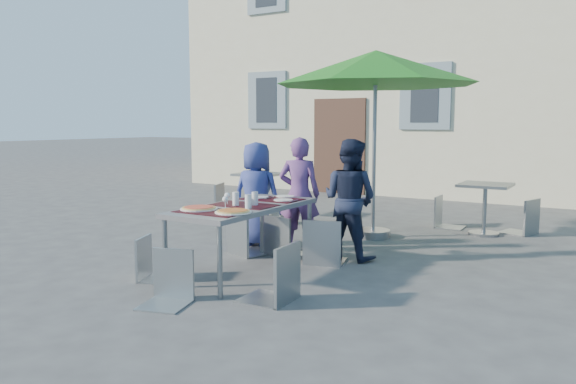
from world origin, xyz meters
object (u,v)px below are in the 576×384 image
Objects in this scene: patio_umbrella at (376,69)px; bg_chair_r_1 at (526,195)px; chair_5 at (168,245)px; child_0 at (257,194)px; chair_2 at (324,214)px; chair_4 at (277,237)px; bg_chair_l_0 at (225,180)px; pizza_near_right at (233,211)px; child_1 at (299,194)px; cafe_table_0 at (259,186)px; child_2 at (350,199)px; chair_1 at (283,211)px; cafe_table_1 at (485,200)px; pizza_near_left at (199,208)px; dining_table at (244,210)px; bg_chair_r_0 at (283,194)px; chair_0 at (245,205)px; bg_chair_l_1 at (445,193)px; chair_3 at (151,233)px.

patio_umbrella reaches higher than bg_chair_r_1.
child_0 is at bearing 105.42° from chair_5.
chair_2 is at bearing 74.20° from chair_5.
bg_chair_l_0 is at bearing 132.65° from chair_4.
pizza_near_right is 0.25× the size of child_1.
cafe_table_0 is at bearing -171.18° from bg_chair_r_1.
child_2 is at bearing 94.26° from chair_4.
chair_1 is (0.61, -0.33, -0.13)m from child_0.
pizza_near_right is 0.38× the size of chair_1.
child_1 is 1.59× the size of chair_5.
pizza_near_right is 0.77m from chair_5.
child_1 is 1.92× the size of cafe_table_1.
chair_5 is at bearing -72.99° from pizza_near_left.
dining_table is 2.21× the size of bg_chair_r_0.
pizza_near_right is at bearing -59.11° from chair_0.
patio_umbrella is at bearing -9.37° from bg_chair_l_0.
bg_chair_r_1 reaches higher than pizza_near_left.
pizza_near_right is at bearing -66.12° from bg_chair_r_0.
dining_table is 3.97m from cafe_table_1.
chair_1 is 1.03× the size of bg_chair_l_1.
bg_chair_r_1 is at bearing 48.49° from chair_0.
chair_5 reaches higher than chair_3.
chair_5 is at bearing -147.33° from chair_4.
chair_3 is at bearing -111.54° from chair_1.
child_0 is 1.93m from chair_3.
pizza_near_left is at bearing -64.62° from cafe_table_0.
chair_1 is 0.93× the size of chair_4.
cafe_table_0 is at bearing 16.23° from bg_chair_l_0.
child_1 is 2.14m from chair_4.
child_0 reaches higher than chair_4.
cafe_table_0 is at bearing -63.27° from child_0.
pizza_near_right is at bearing 80.94° from child_2.
chair_5 is at bearing -58.63° from bg_chair_l_0.
chair_1 is at bearing 71.03° from child_1.
child_1 is at bearing 140.95° from chair_2.
cafe_table_0 is at bearing 120.44° from chair_0.
chair_5 reaches higher than cafe_table_0.
child_2 is at bearing 73.88° from chair_5.
bg_chair_l_0 reaches higher than pizza_near_right.
chair_1 is at bearing -50.54° from cafe_table_0.
bg_chair_r_1 is at bearing 59.40° from dining_table.
cafe_table_1 is at bearing 69.34° from chair_5.
child_1 reaches higher than chair_3.
child_0 is 2.51m from chair_5.
cafe_table_1 is at bearing -146.83° from child_1.
child_1 is at bearing -45.20° from cafe_table_0.
chair_4 is (1.05, -0.16, -0.16)m from pizza_near_left.
bg_chair_r_0 is at bearing 120.76° from chair_4.
chair_0 is at bearing -48.22° from bg_chair_l_0.
child_1 is at bearing 88.72° from chair_1.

